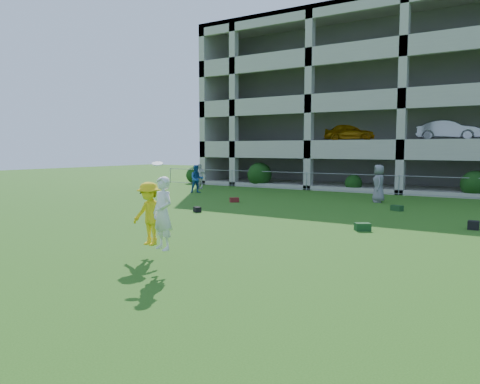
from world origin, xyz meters
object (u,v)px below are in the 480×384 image
Objects in this scene: bystander_a at (197,179)px; bystander_c at (379,184)px; frisbee_contest at (153,214)px; crate_d at (473,225)px; bystander_b at (200,176)px; parking_garage at (432,104)px.

bystander_c reaches higher than bystander_a.
bystander_a is at bearing 124.91° from frisbee_contest.
crate_d is 11.16m from frisbee_contest.
bystander_b is 19.55m from crate_d.
bystander_a is 18.64m from parking_garage.
crate_d is 0.16× the size of frisbee_contest.
bystander_a is 11.09m from bystander_c.
bystander_c reaches higher than bystander_b.
bystander_a is 3.05m from bystander_b.
frisbee_contest is at bearing -103.13° from bystander_a.
bystander_b is at bearing 124.88° from frisbee_contest.
bystander_c is (12.77, -1.39, 0.12)m from bystander_b.
bystander_c is 0.90× the size of frisbee_contest.
bystander_c is 15.65m from frisbee_contest.
bystander_b is 20.74m from frisbee_contest.
bystander_b is 0.06× the size of parking_garage.
bystander_c is at bearing -11.39° from bystander_b.
bystander_c is 8.21m from crate_d.
bystander_a is 0.06× the size of parking_garage.
bystander_b is 17.99m from parking_garage.
bystander_c is (11.04, 1.11, 0.10)m from bystander_a.
bystander_c is at bearing -42.29° from bystander_a.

